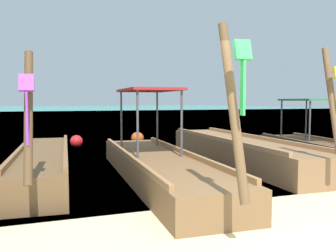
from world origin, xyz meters
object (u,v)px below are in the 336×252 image
Objects in this scene: longtail_boat_violet_ribbon at (43,163)px; mooring_buoy_near at (76,141)px; longtail_boat_red_ribbon at (320,149)px; mooring_buoy_far at (137,138)px; longtail_boat_yellow_ribbon at (238,150)px; longtail_boat_green_ribbon at (158,165)px.

longtail_boat_violet_ribbon is 5.11m from mooring_buoy_near.
mooring_buoy_near is (1.25, 4.95, -0.08)m from longtail_boat_violet_ribbon.
mooring_buoy_far is at bearing 128.19° from longtail_boat_red_ribbon.
longtail_boat_yellow_ribbon is 1.22× the size of longtail_boat_red_ribbon.
mooring_buoy_far is at bearing 78.65° from longtail_boat_green_ribbon.
longtail_boat_yellow_ribbon is (5.18, 0.13, 0.03)m from longtail_boat_violet_ribbon.
longtail_boat_red_ribbon is 12.15× the size of mooring_buoy_far.
longtail_boat_red_ribbon is at bearing -51.81° from mooring_buoy_far.
longtail_boat_violet_ribbon reaches higher than longtail_boat_red_ribbon.
mooring_buoy_near is 2.36m from mooring_buoy_far.
longtail_boat_violet_ribbon reaches higher than mooring_buoy_far.
mooring_buoy_far is at bearing 107.77° from longtail_boat_yellow_ribbon.
longtail_boat_yellow_ribbon reaches higher than mooring_buoy_near.
longtail_boat_violet_ribbon reaches higher than mooring_buoy_near.
mooring_buoy_near is (-6.51, 5.19, -0.07)m from longtail_boat_red_ribbon.
longtail_boat_violet_ribbon is at bearing -125.54° from mooring_buoy_far.
mooring_buoy_far is (-1.57, 4.91, -0.08)m from longtail_boat_yellow_ribbon.
longtail_boat_yellow_ribbon is 14.80× the size of mooring_buoy_far.
longtail_boat_red_ribbon is (5.42, 1.03, -0.03)m from longtail_boat_green_ribbon.
longtail_boat_green_ribbon is at bearing -80.07° from mooring_buoy_near.
longtail_boat_yellow_ribbon is 16.06× the size of mooring_buoy_near.
longtail_boat_red_ribbon is at bearing 10.76° from longtail_boat_green_ribbon.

